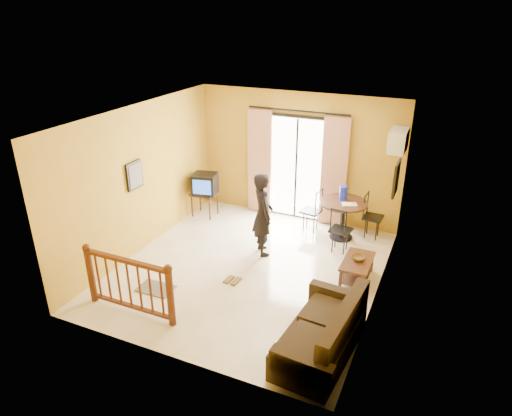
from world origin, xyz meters
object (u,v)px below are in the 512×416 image
at_px(sofa, 324,336).
at_px(standing_person, 263,214).
at_px(coffee_table, 357,267).
at_px(dining_table, 343,209).
at_px(television, 205,184).

relative_size(sofa, standing_person, 1.12).
bearing_deg(coffee_table, sofa, -89.88).
distance_m(coffee_table, sofa, 2.07).
xyz_separation_m(dining_table, standing_person, (-1.24, -1.22, 0.17)).
relative_size(television, standing_person, 0.37).
height_order(coffee_table, standing_person, standing_person).
distance_m(coffee_table, standing_person, 1.97).
bearing_deg(dining_table, sofa, -79.57).
relative_size(dining_table, sofa, 0.53).
relative_size(coffee_table, standing_person, 0.53).
bearing_deg(television, sofa, -54.35).
height_order(sofa, standing_person, standing_person).
height_order(dining_table, sofa, sofa).
bearing_deg(television, standing_person, -41.92).
bearing_deg(standing_person, coffee_table, -134.11).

